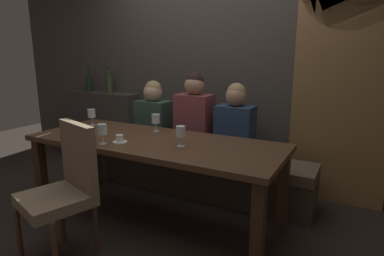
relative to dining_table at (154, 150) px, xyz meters
name	(u,v)px	position (x,y,z in m)	size (l,w,h in m)	color
ground	(156,219)	(0.00, 0.00, -0.65)	(9.00, 9.00, 0.00)	black
back_wall_tiled	(214,49)	(0.00, 1.22, 0.85)	(6.00, 0.12, 3.00)	#423D38
arched_door	(345,63)	(1.35, 1.15, 0.71)	(0.90, 0.05, 2.55)	olive
back_counter	(104,127)	(-1.55, 1.04, -0.18)	(1.10, 0.28, 0.95)	#38342F
dining_table	(154,150)	(0.00, 0.00, 0.00)	(2.20, 0.84, 0.74)	#412B1C
banquette_bench	(192,171)	(0.00, 0.70, -0.42)	(2.50, 0.44, 0.45)	#40352A
chair_near_side	(65,183)	(-0.26, -0.72, -0.09)	(0.55, 0.55, 0.98)	#4C3321
diner_redhead	(153,116)	(-0.47, 0.68, 0.14)	(0.36, 0.24, 0.72)	#2D473D
diner_bearded	(194,115)	(0.03, 0.68, 0.19)	(0.36, 0.24, 0.82)	brown
diner_far_end	(235,123)	(0.46, 0.73, 0.14)	(0.36, 0.24, 0.73)	navy
wine_bottle_dark_red	(89,83)	(-1.73, 1.01, 0.42)	(0.08, 0.08, 0.33)	black
wine_bottle_pale_label	(110,83)	(-1.40, 1.04, 0.42)	(0.08, 0.08, 0.33)	#384728
wine_glass_end_left	(92,114)	(-0.88, 0.18, 0.20)	(0.08, 0.08, 0.16)	silver
wine_glass_end_right	(156,119)	(-0.15, 0.26, 0.20)	(0.08, 0.08, 0.16)	silver
wine_glass_center_back	(181,132)	(0.31, -0.07, 0.20)	(0.08, 0.08, 0.16)	silver
wine_glass_near_left	(102,130)	(-0.29, -0.30, 0.20)	(0.08, 0.08, 0.16)	silver
espresso_cup	(120,139)	(-0.20, -0.20, 0.11)	(0.12, 0.12, 0.06)	white
fork_on_table	(44,135)	(-0.95, -0.34, 0.09)	(0.02, 0.17, 0.01)	silver
folded_napkin	(78,132)	(-0.78, -0.11, 0.09)	(0.11, 0.10, 0.01)	silver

